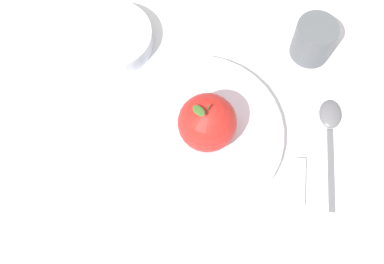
# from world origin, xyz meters

# --- Properties ---
(ground_plane) EXTENTS (2.40, 2.40, 0.00)m
(ground_plane) POSITION_xyz_m (0.00, 0.00, 0.00)
(ground_plane) COLOR silver
(dinner_plate) EXTENTS (0.27, 0.27, 0.02)m
(dinner_plate) POSITION_xyz_m (0.00, -0.02, 0.01)
(dinner_plate) COLOR silver
(dinner_plate) RESTS_ON ground_plane
(apple) EXTENTS (0.08, 0.08, 0.10)m
(apple) POSITION_xyz_m (-0.01, -0.01, 0.06)
(apple) COLOR #B21E19
(apple) RESTS_ON dinner_plate
(side_bowl) EXTENTS (0.13, 0.13, 0.03)m
(side_bowl) POSITION_xyz_m (0.06, -0.23, 0.02)
(side_bowl) COLOR silver
(side_bowl) RESTS_ON ground_plane
(cup) EXTENTS (0.07, 0.07, 0.07)m
(cup) POSITION_xyz_m (-0.23, -0.09, 0.04)
(cup) COLOR #4C5156
(cup) RESTS_ON ground_plane
(knife) EXTENTS (0.11, 0.17, 0.01)m
(knife) POSITION_xyz_m (-0.13, 0.07, 0.00)
(knife) COLOR silver
(knife) RESTS_ON ground_plane
(spoon) EXTENTS (0.10, 0.17, 0.01)m
(spoon) POSITION_xyz_m (-0.20, 0.05, 0.01)
(spoon) COLOR #59595E
(spoon) RESTS_ON ground_plane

